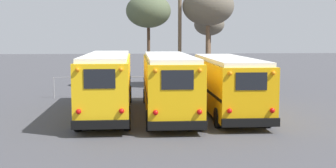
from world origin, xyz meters
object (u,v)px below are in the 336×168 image
object	(u,v)px
school_bus_2	(227,83)
bare_tree_0	(208,7)
bare_tree_2	(148,11)
utility_pole	(180,32)
school_bus_0	(108,82)
school_bus_1	(168,82)
bare_tree_1	(209,25)

from	to	relation	value
school_bus_2	bare_tree_0	size ratio (longest dim) A/B	1.25
bare_tree_0	bare_tree_2	distance (m)	4.81
utility_pole	bare_tree_2	world-z (taller)	utility_pole
school_bus_0	utility_pole	xyz separation A→B (m)	(5.08, 11.17, 2.72)
school_bus_0	utility_pole	bearing A→B (deg)	65.56
school_bus_0	school_bus_1	world-z (taller)	school_bus_0
school_bus_0	bare_tree_0	world-z (taller)	bare_tree_0
utility_pole	bare_tree_2	size ratio (longest dim) A/B	1.15
school_bus_0	school_bus_1	xyz separation A→B (m)	(3.20, -0.27, -0.04)
school_bus_2	bare_tree_1	distance (m)	16.66
school_bus_1	bare_tree_0	distance (m)	13.41
bare_tree_0	bare_tree_2	bearing A→B (deg)	-179.73
utility_pole	bare_tree_2	xyz separation A→B (m)	(-2.47, 0.34, 1.65)
school_bus_0	school_bus_2	xyz separation A→B (m)	(6.40, -0.10, -0.12)
utility_pole	bare_tree_1	distance (m)	5.92
school_bus_2	bare_tree_2	xyz separation A→B (m)	(-3.80, 11.60, 4.49)
school_bus_2	school_bus_1	bearing A→B (deg)	-176.94
bare_tree_0	bare_tree_1	bearing A→B (deg)	78.45
school_bus_1	school_bus_2	distance (m)	3.21
school_bus_1	utility_pole	size ratio (longest dim) A/B	1.21
school_bus_0	bare_tree_2	xyz separation A→B (m)	(2.60, 11.50, 4.37)
school_bus_1	bare_tree_1	distance (m)	17.47
bare_tree_1	bare_tree_2	xyz separation A→B (m)	(-5.73, -4.57, 0.97)
school_bus_2	bare_tree_1	xyz separation A→B (m)	(1.93, 16.17, 3.52)
school_bus_2	bare_tree_1	world-z (taller)	bare_tree_1
bare_tree_0	school_bus_0	bearing A→B (deg)	-122.70
bare_tree_2	school_bus_0	bearing A→B (deg)	-102.75
school_bus_2	utility_pole	size ratio (longest dim) A/B	1.17
bare_tree_1	bare_tree_2	distance (m)	7.39
bare_tree_1	school_bus_0	bearing A→B (deg)	-117.40
school_bus_1	bare_tree_2	world-z (taller)	bare_tree_2
school_bus_0	bare_tree_1	bearing A→B (deg)	62.60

